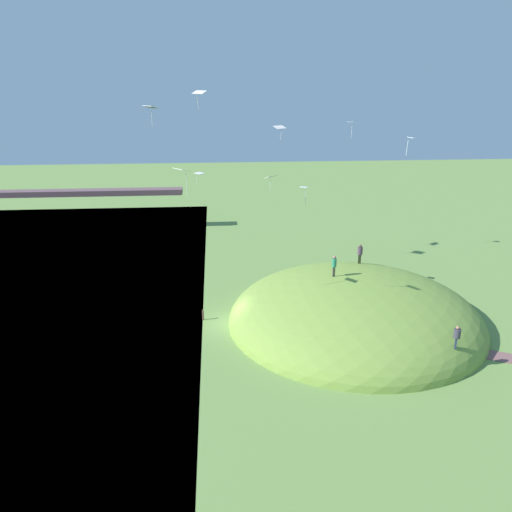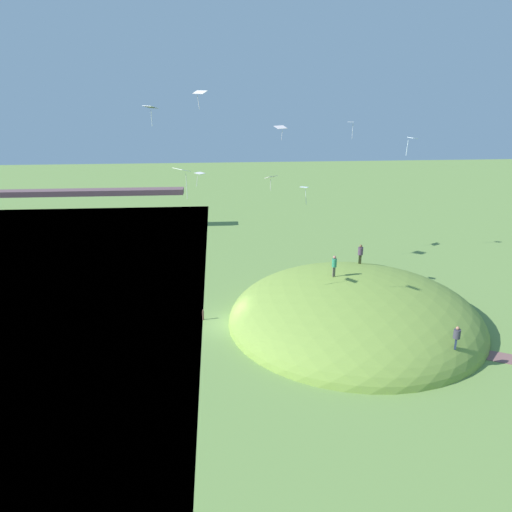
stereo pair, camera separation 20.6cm
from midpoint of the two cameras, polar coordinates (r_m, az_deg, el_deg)
name	(u,v)px [view 1 (the left image)]	position (r m, az deg, el deg)	size (l,w,h in m)	color
ground_plane	(227,324)	(44.29, -3.20, -7.22)	(160.00, 160.00, 0.00)	olive
grass_hill	(354,322)	(45.37, 10.21, -6.84)	(20.72, 21.05, 7.30)	olive
person_with_child	(334,263)	(44.17, 8.14, -0.78)	(0.45, 0.45, 1.81)	#575446
person_on_hilltop	(457,335)	(39.13, 20.36, -7.80)	(0.63, 0.63, 1.67)	#202D46
person_near_shore	(360,252)	(49.01, 10.83, 0.46)	(0.57, 0.57, 1.81)	black
kite_0	(182,171)	(37.53, -7.99, 8.89)	(1.27, 1.32, 2.19)	white
kite_1	(304,189)	(47.34, 4.98, 7.12)	(0.83, 0.76, 1.55)	white
kite_2	(280,128)	(55.92, 2.43, 13.43)	(1.40, 1.27, 1.40)	white
kite_3	(412,139)	(37.74, 16.02, 11.78)	(0.66, 0.74, 1.24)	white
kite_4	(271,177)	(45.89, 1.45, 8.32)	(1.18, 1.09, 1.32)	white
kite_5	(199,93)	(51.41, -6.15, 16.80)	(1.41, 1.30, 1.64)	white
kite_6	(350,124)	(57.40, 9.83, 13.64)	(0.75, 0.61, 1.75)	white
kite_7	(199,174)	(47.80, -6.16, 8.65)	(1.02, 1.08, 1.18)	white
kite_8	(151,108)	(34.83, -11.23, 15.12)	(1.03, 1.03, 1.27)	white
mooring_post	(203,315)	(44.97, -5.76, -6.23)	(0.14, 0.14, 0.88)	brown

